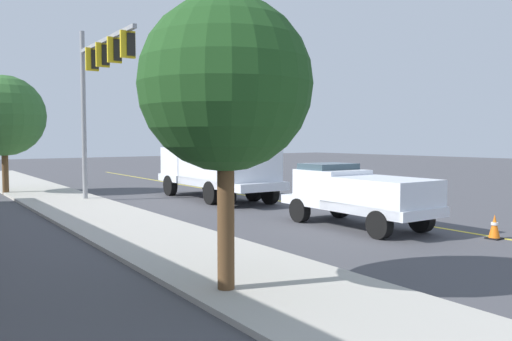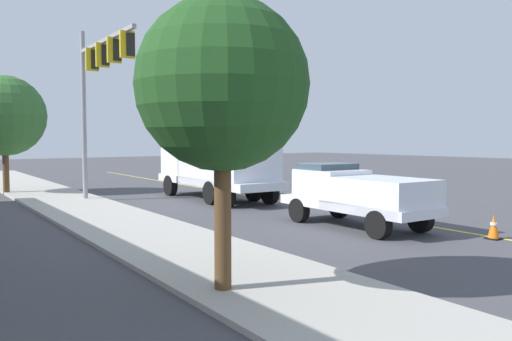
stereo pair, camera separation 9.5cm
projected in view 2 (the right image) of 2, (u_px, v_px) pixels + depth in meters
ground at (275, 200)px, 24.63m from camera, size 120.00×120.00×0.00m
sidewalk_far_side at (95, 214)px, 19.89m from camera, size 60.11×6.73×0.12m
lane_centre_stripe at (275, 200)px, 24.63m from camera, size 49.94×2.77×0.01m
utility_bucket_truck at (214, 166)px, 25.01m from camera, size 8.32×3.22×7.49m
service_pickup_truck at (357, 194)px, 17.12m from camera, size 5.70×2.42×2.06m
passing_minivan at (233, 170)px, 32.72m from camera, size 4.89×2.15×1.69m
traffic_cone_leading at (494, 227)px, 15.13m from camera, size 0.40×0.40×0.72m
traffic_cone_mid_front at (207, 182)px, 29.81m from camera, size 0.40×0.40×0.88m
traffic_signal_mast at (98, 77)px, 22.26m from camera, size 6.73×0.80×7.89m
street_tree_left at (222, 85)px, 9.51m from camera, size 3.22×3.22×5.54m
street_tree_right at (4, 116)px, 26.99m from camera, size 4.20×4.20×6.23m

